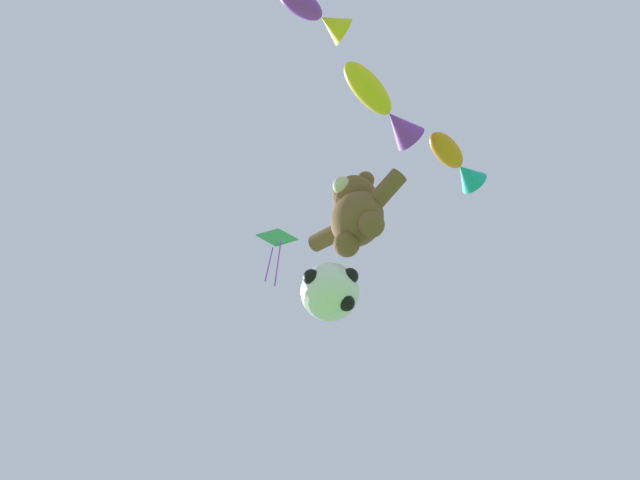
% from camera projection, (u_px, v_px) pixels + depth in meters
% --- Properties ---
extents(teddy_bear_kite, '(2.40, 1.06, 2.44)m').
position_uv_depth(teddy_bear_kite, '(356.00, 211.00, 12.35)').
color(teddy_bear_kite, brown).
extents(soccer_ball_kite, '(1.15, 1.15, 1.06)m').
position_uv_depth(soccer_ball_kite, '(330.00, 292.00, 11.02)').
color(soccer_ball_kite, white).
extents(fish_kite_tangerine, '(0.73, 1.76, 0.72)m').
position_uv_depth(fish_kite_tangerine, '(457.00, 163.00, 15.34)').
color(fish_kite_tangerine, orange).
extents(fish_kite_goldfin, '(0.80, 2.40, 0.78)m').
position_uv_depth(fish_kite_goldfin, '(384.00, 108.00, 14.40)').
color(fish_kite_goldfin, yellow).
extents(fish_kite_violet, '(1.06, 1.88, 0.70)m').
position_uv_depth(fish_kite_violet, '(317.00, 14.00, 14.40)').
color(fish_kite_violet, purple).
extents(diamond_kite, '(0.74, 0.87, 3.01)m').
position_uv_depth(diamond_kite, '(277.00, 242.00, 15.89)').
color(diamond_kite, green).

